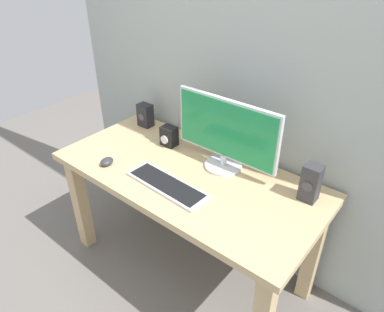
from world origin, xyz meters
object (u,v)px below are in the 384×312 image
(keyboard_primary, at_px, (166,185))
(mouse, at_px, (107,162))
(speaker_right, at_px, (311,183))
(desk, at_px, (187,190))
(speaker_left, at_px, (145,115))
(monitor, at_px, (226,133))
(audio_controller, at_px, (169,136))

(keyboard_primary, height_order, mouse, mouse)
(speaker_right, bearing_deg, desk, -161.65)
(desk, relative_size, mouse, 17.70)
(desk, xyz_separation_m, speaker_right, (0.61, 0.20, 0.22))
(speaker_left, bearing_deg, monitor, -5.89)
(keyboard_primary, xyz_separation_m, speaker_left, (-0.57, 0.41, 0.07))
(monitor, bearing_deg, mouse, -142.05)
(monitor, height_order, speaker_left, monitor)
(desk, distance_m, speaker_right, 0.68)
(mouse, xyz_separation_m, speaker_right, (1.01, 0.43, 0.08))
(mouse, relative_size, speaker_left, 0.55)
(desk, bearing_deg, keyboard_primary, -90.86)
(mouse, distance_m, speaker_left, 0.51)
(monitor, bearing_deg, desk, -123.90)
(monitor, relative_size, keyboard_primary, 1.30)
(desk, height_order, monitor, monitor)
(audio_controller, bearing_deg, speaker_left, 162.77)
(keyboard_primary, distance_m, speaker_left, 0.71)
(monitor, relative_size, speaker_right, 3.20)
(monitor, relative_size, audio_controller, 5.11)
(speaker_left, bearing_deg, mouse, -69.91)
(speaker_right, distance_m, audio_controller, 0.88)
(desk, bearing_deg, audio_controller, 149.86)
(desk, height_order, speaker_left, speaker_left)
(mouse, xyz_separation_m, audio_controller, (0.12, 0.39, 0.04))
(speaker_right, relative_size, speaker_left, 1.26)
(desk, bearing_deg, speaker_left, 156.24)
(audio_controller, bearing_deg, desk, -30.14)
(keyboard_primary, bearing_deg, speaker_right, 30.77)
(speaker_right, bearing_deg, keyboard_primary, -149.23)
(desk, distance_m, audio_controller, 0.37)
(desk, height_order, audio_controller, audio_controller)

